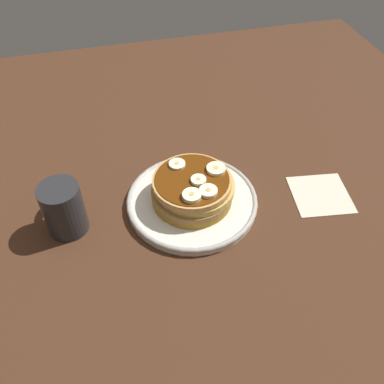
{
  "coord_description": "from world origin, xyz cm",
  "views": [
    {
      "loc": [
        -51.66,
        13.38,
        57.94
      ],
      "look_at": [
        0.0,
        0.0,
        3.29
      ],
      "focal_mm": 38.29,
      "sensor_mm": 36.0,
      "label": 1
    }
  ],
  "objects_px": {
    "banana_slice_1": "(192,196)",
    "coffee_mug": "(63,206)",
    "banana_slice_0": "(198,180)",
    "napkin": "(321,194)",
    "pancake_stack": "(192,189)",
    "plate": "(192,201)",
    "banana_slice_4": "(208,191)",
    "banana_slice_2": "(216,169)",
    "banana_slice_3": "(177,164)"
  },
  "relations": [
    {
      "from": "banana_slice_1",
      "to": "coffee_mug",
      "type": "bearing_deg",
      "value": 77.23
    },
    {
      "from": "banana_slice_0",
      "to": "banana_slice_1",
      "type": "xyz_separation_m",
      "value": [
        -0.04,
        0.02,
        0.0
      ]
    },
    {
      "from": "napkin",
      "to": "coffee_mug",
      "type": "bearing_deg",
      "value": 84.63
    },
    {
      "from": "pancake_stack",
      "to": "banana_slice_1",
      "type": "xyz_separation_m",
      "value": [
        -0.04,
        0.01,
        0.03
      ]
    },
    {
      "from": "plate",
      "to": "banana_slice_4",
      "type": "distance_m",
      "value": 0.08
    },
    {
      "from": "banana_slice_2",
      "to": "banana_slice_4",
      "type": "distance_m",
      "value": 0.06
    },
    {
      "from": "banana_slice_1",
      "to": "coffee_mug",
      "type": "height_order",
      "value": "coffee_mug"
    },
    {
      "from": "pancake_stack",
      "to": "banana_slice_0",
      "type": "relative_size",
      "value": 5.69
    },
    {
      "from": "plate",
      "to": "coffee_mug",
      "type": "bearing_deg",
      "value": 88.69
    },
    {
      "from": "pancake_stack",
      "to": "coffee_mug",
      "type": "xyz_separation_m",
      "value": [
        0.0,
        0.23,
        0.01
      ]
    },
    {
      "from": "banana_slice_4",
      "to": "napkin",
      "type": "relative_size",
      "value": 0.3
    },
    {
      "from": "banana_slice_3",
      "to": "banana_slice_4",
      "type": "height_order",
      "value": "banana_slice_4"
    },
    {
      "from": "banana_slice_3",
      "to": "pancake_stack",
      "type": "bearing_deg",
      "value": -156.41
    },
    {
      "from": "banana_slice_0",
      "to": "napkin",
      "type": "distance_m",
      "value": 0.25
    },
    {
      "from": "plate",
      "to": "pancake_stack",
      "type": "height_order",
      "value": "pancake_stack"
    },
    {
      "from": "pancake_stack",
      "to": "napkin",
      "type": "height_order",
      "value": "pancake_stack"
    },
    {
      "from": "plate",
      "to": "banana_slice_2",
      "type": "bearing_deg",
      "value": -76.89
    },
    {
      "from": "banana_slice_0",
      "to": "banana_slice_3",
      "type": "height_order",
      "value": "banana_slice_0"
    },
    {
      "from": "banana_slice_3",
      "to": "banana_slice_4",
      "type": "xyz_separation_m",
      "value": [
        -0.08,
        -0.04,
        0.0
      ]
    },
    {
      "from": "banana_slice_2",
      "to": "coffee_mug",
      "type": "bearing_deg",
      "value": 91.24
    },
    {
      "from": "coffee_mug",
      "to": "napkin",
      "type": "bearing_deg",
      "value": -95.37
    },
    {
      "from": "pancake_stack",
      "to": "banana_slice_3",
      "type": "height_order",
      "value": "banana_slice_3"
    },
    {
      "from": "plate",
      "to": "banana_slice_3",
      "type": "xyz_separation_m",
      "value": [
        0.04,
        0.02,
        0.06
      ]
    },
    {
      "from": "pancake_stack",
      "to": "banana_slice_3",
      "type": "bearing_deg",
      "value": 23.59
    },
    {
      "from": "pancake_stack",
      "to": "coffee_mug",
      "type": "height_order",
      "value": "coffee_mug"
    },
    {
      "from": "banana_slice_1",
      "to": "banana_slice_4",
      "type": "height_order",
      "value": "banana_slice_1"
    },
    {
      "from": "banana_slice_1",
      "to": "coffee_mug",
      "type": "relative_size",
      "value": 0.31
    },
    {
      "from": "banana_slice_2",
      "to": "banana_slice_3",
      "type": "height_order",
      "value": "banana_slice_2"
    },
    {
      "from": "banana_slice_2",
      "to": "banana_slice_3",
      "type": "xyz_separation_m",
      "value": [
        0.03,
        0.07,
        -0.0
      ]
    },
    {
      "from": "banana_slice_3",
      "to": "banana_slice_4",
      "type": "distance_m",
      "value": 0.09
    },
    {
      "from": "plate",
      "to": "pancake_stack",
      "type": "bearing_deg",
      "value": -72.47
    },
    {
      "from": "banana_slice_1",
      "to": "banana_slice_3",
      "type": "xyz_separation_m",
      "value": [
        0.09,
        0.01,
        -0.0
      ]
    },
    {
      "from": "banana_slice_1",
      "to": "banana_slice_4",
      "type": "bearing_deg",
      "value": -83.0
    },
    {
      "from": "banana_slice_1",
      "to": "banana_slice_2",
      "type": "xyz_separation_m",
      "value": [
        0.06,
        -0.06,
        -0.0
      ]
    },
    {
      "from": "banana_slice_4",
      "to": "coffee_mug",
      "type": "relative_size",
      "value": 0.3
    },
    {
      "from": "napkin",
      "to": "plate",
      "type": "bearing_deg",
      "value": 80.94
    },
    {
      "from": "banana_slice_2",
      "to": "banana_slice_0",
      "type": "bearing_deg",
      "value": 117.6
    },
    {
      "from": "banana_slice_3",
      "to": "banana_slice_2",
      "type": "bearing_deg",
      "value": -115.64
    },
    {
      "from": "banana_slice_3",
      "to": "napkin",
      "type": "xyz_separation_m",
      "value": [
        -0.08,
        -0.27,
        -0.07
      ]
    },
    {
      "from": "banana_slice_0",
      "to": "banana_slice_2",
      "type": "distance_m",
      "value": 0.04
    },
    {
      "from": "banana_slice_0",
      "to": "banana_slice_4",
      "type": "distance_m",
      "value": 0.03
    },
    {
      "from": "plate",
      "to": "banana_slice_4",
      "type": "height_order",
      "value": "banana_slice_4"
    },
    {
      "from": "plate",
      "to": "pancake_stack",
      "type": "relative_size",
      "value": 1.55
    },
    {
      "from": "banana_slice_0",
      "to": "plate",
      "type": "bearing_deg",
      "value": 46.85
    },
    {
      "from": "banana_slice_4",
      "to": "coffee_mug",
      "type": "xyz_separation_m",
      "value": [
        0.05,
        0.25,
        -0.02
      ]
    },
    {
      "from": "coffee_mug",
      "to": "napkin",
      "type": "relative_size",
      "value": 0.98
    },
    {
      "from": "banana_slice_1",
      "to": "napkin",
      "type": "relative_size",
      "value": 0.31
    },
    {
      "from": "banana_slice_3",
      "to": "plate",
      "type": "bearing_deg",
      "value": -157.73
    },
    {
      "from": "pancake_stack",
      "to": "banana_slice_4",
      "type": "xyz_separation_m",
      "value": [
        -0.04,
        -0.02,
        0.03
      ]
    },
    {
      "from": "banana_slice_3",
      "to": "banana_slice_1",
      "type": "bearing_deg",
      "value": -176.21
    }
  ]
}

